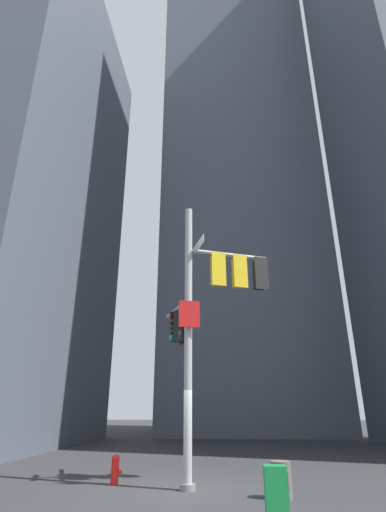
% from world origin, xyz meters
% --- Properties ---
extents(ground, '(120.00, 120.00, 0.00)m').
position_xyz_m(ground, '(0.00, 0.00, 0.00)').
color(ground, '#2D2D30').
extents(building_mid_block, '(14.33, 14.33, 44.96)m').
position_xyz_m(building_mid_block, '(3.09, 24.82, 22.48)').
color(building_mid_block, '#4C5460').
rests_on(building_mid_block, ground).
extents(signal_pole_assembly, '(3.66, 2.75, 8.34)m').
position_xyz_m(signal_pole_assembly, '(0.56, 0.42, 5.03)').
color(signal_pole_assembly, '#9EA0A3').
rests_on(signal_pole_assembly, ground).
extents(fire_hydrant, '(0.33, 0.23, 0.78)m').
position_xyz_m(fire_hydrant, '(-2.15, 0.68, 0.41)').
color(fire_hydrant, red).
rests_on(fire_hydrant, ground).
extents(newspaper_box, '(0.45, 0.36, 0.95)m').
position_xyz_m(newspaper_box, '(2.01, -2.74, 0.48)').
color(newspaper_box, '#198C3F').
rests_on(newspaper_box, ground).
extents(trash_bin, '(0.49, 0.49, 0.81)m').
position_xyz_m(trash_bin, '(2.37, -0.81, 0.41)').
color(trash_bin, '#59514C').
rests_on(trash_bin, ground).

